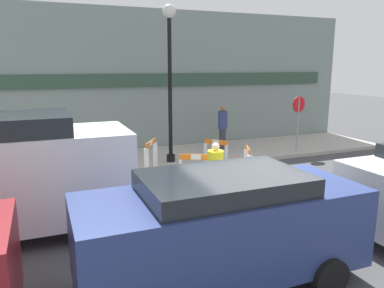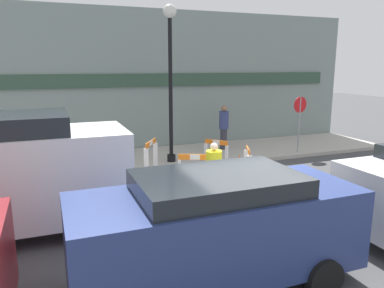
# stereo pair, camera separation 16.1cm
# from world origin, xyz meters

# --- Properties ---
(ground_plane) EXTENTS (60.00, 60.00, 0.00)m
(ground_plane) POSITION_xyz_m (0.00, 0.00, 0.00)
(ground_plane) COLOR #424244
(sidewalk_slab) EXTENTS (18.00, 3.27, 0.13)m
(sidewalk_slab) POSITION_xyz_m (0.00, 6.14, 0.06)
(sidewalk_slab) COLOR #ADA89E
(sidewalk_slab) RESTS_ON ground_plane
(storefront_facade) EXTENTS (18.00, 0.22, 5.50)m
(storefront_facade) POSITION_xyz_m (0.00, 7.85, 2.75)
(storefront_facade) COLOR gray
(storefront_facade) RESTS_ON ground_plane
(streetlamp_post) EXTENTS (0.44, 0.44, 5.15)m
(streetlamp_post) POSITION_xyz_m (-0.03, 5.27, 3.44)
(streetlamp_post) COLOR black
(streetlamp_post) RESTS_ON sidewalk_slab
(stop_sign) EXTENTS (0.60, 0.08, 2.10)m
(stop_sign) POSITION_xyz_m (4.93, 4.91, 1.54)
(stop_sign) COLOR gray
(stop_sign) RESTS_ON sidewalk_slab
(barricade_0) EXTENTS (0.83, 0.48, 1.14)m
(barricade_0) POSITION_xyz_m (-0.44, 2.05, 0.61)
(barricade_0) COLOR white
(barricade_0) RESTS_ON ground_plane
(barricade_1) EXTENTS (0.40, 0.74, 1.02)m
(barricade_1) POSITION_xyz_m (1.50, 2.71, 0.54)
(barricade_1) COLOR white
(barricade_1) RESTS_ON ground_plane
(barricade_2) EXTENTS (0.62, 0.74, 0.96)m
(barricade_2) POSITION_xyz_m (1.24, 4.35, 0.52)
(barricade_2) COLOR white
(barricade_2) RESTS_ON ground_plane
(barricade_3) EXTENTS (0.63, 0.87, 1.14)m
(barricade_3) POSITION_xyz_m (-1.04, 4.16, 0.62)
(barricade_3) COLOR white
(barricade_3) RESTS_ON ground_plane
(traffic_cone_0) EXTENTS (0.30, 0.30, 0.68)m
(traffic_cone_0) POSITION_xyz_m (-1.05, 3.11, 0.33)
(traffic_cone_0) COLOR black
(traffic_cone_0) RESTS_ON ground_plane
(traffic_cone_1) EXTENTS (0.30, 0.30, 0.72)m
(traffic_cone_1) POSITION_xyz_m (0.81, 1.99, 0.35)
(traffic_cone_1) COLOR black
(traffic_cone_1) RESTS_ON ground_plane
(traffic_cone_2) EXTENTS (0.30, 0.30, 0.58)m
(traffic_cone_2) POSITION_xyz_m (0.37, 1.98, 0.28)
(traffic_cone_2) COLOR black
(traffic_cone_2) RESTS_ON ground_plane
(traffic_cone_3) EXTENTS (0.30, 0.30, 0.52)m
(traffic_cone_3) POSITION_xyz_m (1.87, 3.89, 0.25)
(traffic_cone_3) COLOR black
(traffic_cone_3) RESTS_ON ground_plane
(traffic_cone_4) EXTENTS (0.30, 0.30, 0.71)m
(traffic_cone_4) POSITION_xyz_m (0.68, 2.33, 0.34)
(traffic_cone_4) COLOR black
(traffic_cone_4) RESTS_ON ground_plane
(traffic_cone_5) EXTENTS (0.30, 0.30, 0.50)m
(traffic_cone_5) POSITION_xyz_m (-0.80, 2.75, 0.24)
(traffic_cone_5) COLOR black
(traffic_cone_5) RESTS_ON ground_plane
(person_worker) EXTENTS (0.46, 0.46, 1.58)m
(person_worker) POSITION_xyz_m (-0.28, 1.23, 0.84)
(person_worker) COLOR #33333D
(person_worker) RESTS_ON ground_plane
(person_pedestrian) EXTENTS (0.51, 0.51, 1.72)m
(person_pedestrian) POSITION_xyz_m (2.50, 6.37, 1.05)
(person_pedestrian) COLOR #33333D
(person_pedestrian) RESTS_ON sidewalk_slab
(parked_car_1) EXTENTS (4.39, 1.86, 1.81)m
(parked_car_1) POSITION_xyz_m (-1.62, -1.84, 1.02)
(parked_car_1) COLOR navy
(parked_car_1) RESTS_ON ground_plane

